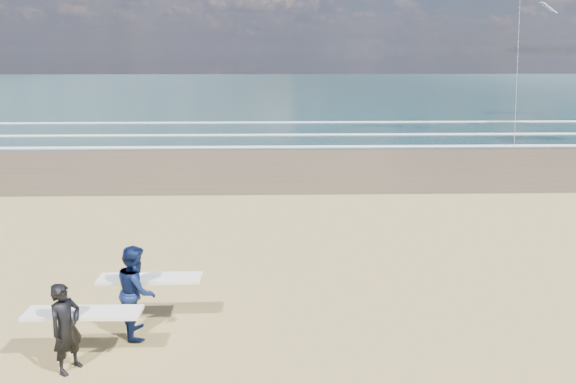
{
  "coord_description": "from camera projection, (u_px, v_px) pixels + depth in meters",
  "views": [
    {
      "loc": [
        3.23,
        -8.6,
        5.85
      ],
      "look_at": [
        3.59,
        6.0,
        1.79
      ],
      "focal_mm": 32.0,
      "sensor_mm": 36.0,
      "label": 1
    }
  ],
  "objects": [
    {
      "name": "ocean",
      "position": [
        383.0,
        89.0,
        79.6
      ],
      "size": [
        220.0,
        100.0,
        0.02
      ],
      "primitive_type": "cube",
      "color": "#193638",
      "rests_on": "ground"
    },
    {
      "name": "surfer_far",
      "position": [
        138.0,
        290.0,
        10.75
      ],
      "size": [
        2.21,
        1.18,
        1.98
      ],
      "color": "#0B163D",
      "rests_on": "ground"
    },
    {
      "name": "kite_1",
      "position": [
        518.0,
        39.0,
        32.62
      ],
      "size": [
        5.78,
        4.74,
        11.79
      ],
      "color": "slate",
      "rests_on": "ground"
    },
    {
      "name": "surfer_near",
      "position": [
        69.0,
        326.0,
        9.53
      ],
      "size": [
        2.2,
        1.0,
        1.77
      ],
      "color": "black",
      "rests_on": "ground"
    },
    {
      "name": "foam_breakers",
      "position": [
        506.0,
        132.0,
        37.3
      ],
      "size": [
        220.0,
        11.7,
        0.05
      ],
      "color": "white",
      "rests_on": "ground"
    }
  ]
}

